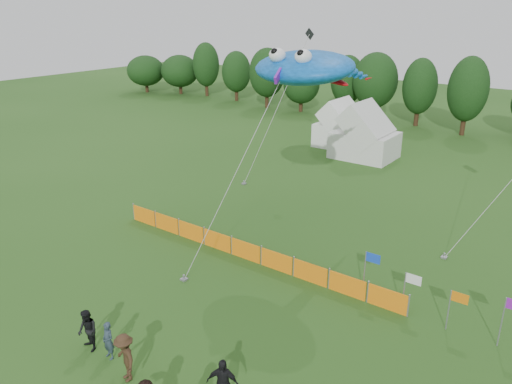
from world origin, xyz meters
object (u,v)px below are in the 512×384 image
Objects in this scene: spectator_a at (108,341)px; spectator_b at (88,331)px; stingray_kite at (308,67)px; spectator_c at (125,358)px; tent_right at (365,137)px; barrier_fence at (246,251)px; tent_left at (340,127)px; spectator_d at (223,383)px.

spectator_a is 1.05m from spectator_b.
stingray_kite is at bearing 92.00° from spectator_a.
stingray_kite is at bearing 113.84° from spectator_c.
tent_right is at bearing 102.26° from spectator_a.
spectator_c reaches higher than barrier_fence.
spectator_b is (6.42, -33.50, -0.96)m from tent_left.
barrier_fence is 9.53m from spectator_a.
tent_left is 24.82m from barrier_fence.
spectator_a is 0.82× the size of spectator_d.
spectator_d is (8.95, -30.33, -0.96)m from tent_right.
spectator_b is (-1.03, -0.16, 0.10)m from spectator_a.
tent_left is at bearing 85.78° from spectator_d.
tent_right is 31.33m from spectator_b.
tent_right is at bearing 107.93° from spectator_b.
stingray_kite is at bearing -68.05° from tent_left.
spectator_c is at bearing 171.21° from spectator_d.
stingray_kite is (0.74, 13.02, 9.10)m from spectator_a.
stingray_kite reaches higher than spectator_c.
tent_left is 2.16× the size of spectator_c.
spectator_a is at bearing -85.98° from barrier_fence.
tent_left is at bearing 147.45° from tent_right.
barrier_fence is 10.12m from stingray_kite.
barrier_fence is 10.14m from spectator_c.
barrier_fence is (6.78, -23.84, -1.34)m from tent_left.
tent_left is at bearing 125.51° from spectator_c.
spectator_d reaches higher than spectator_a.
spectator_d is at bearing 37.19° from spectator_c.
tent_right is 31.88m from spectator_c.
spectator_d is 0.13× the size of stingray_kite.
spectator_c is (2.14, -9.90, 0.45)m from barrier_fence.
tent_left reaches higher than spectator_a.
barrier_fence is 10.56m from spectator_d.
spectator_b is at bearing -84.90° from tent_right.
spectator_c reaches higher than spectator_b.
tent_right is 31.27m from spectator_a.
spectator_b is 6.23m from spectator_d.
spectator_c is at bearing -86.85° from stingray_kite.
tent_left reaches higher than spectator_c.
spectator_b is 0.92× the size of spectator_c.
tent_left is at bearing 107.84° from spectator_a.
spectator_a is 0.89× the size of spectator_b.
barrier_fence is at bearing -74.12° from tent_left.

